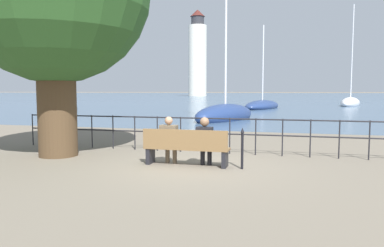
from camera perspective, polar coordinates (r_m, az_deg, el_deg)
ground_plane at (r=9.23m, az=-0.82°, el=-6.39°), size 1000.00×1000.00×0.00m
harbor_water at (r=166.67m, az=14.35°, el=4.24°), size 600.00×300.00×0.01m
park_bench at (r=9.09m, az=-0.94°, el=-3.73°), size 2.10×0.45×0.90m
seated_person_left at (r=9.27m, az=-3.49°, el=-2.24°), size 0.42×0.35×1.19m
seated_person_right at (r=9.02m, az=1.97°, el=-2.39°), size 0.39×0.35×1.19m
promenade_railing at (r=10.98m, az=1.96°, el=-0.89°), size 11.90×0.04×1.05m
closed_umbrella at (r=8.78m, az=7.67°, el=-3.42°), size 0.09×0.09×0.97m
sailboat_0 at (r=39.23m, az=10.67°, el=2.67°), size 4.22×8.40×8.82m
sailboat_1 at (r=33.37m, az=-18.69°, el=2.04°), size 4.08×6.67×6.89m
sailboat_2 at (r=23.36m, az=5.09°, el=1.42°), size 3.88×6.63×12.67m
sailboat_4 at (r=49.11m, az=22.98°, el=2.92°), size 3.82×7.32×12.47m
harbor_lighthouse at (r=127.57m, az=0.85°, el=10.21°), size 6.14×6.14×28.72m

